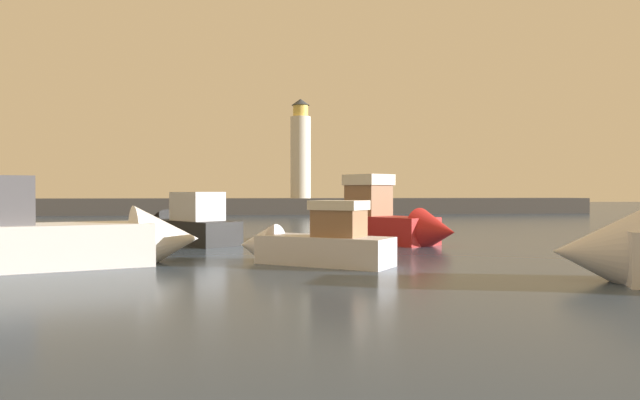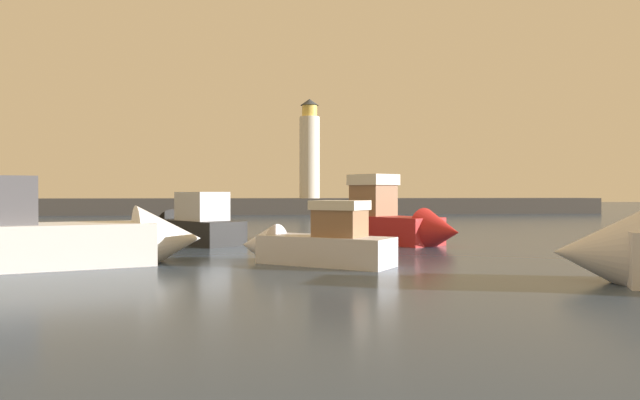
% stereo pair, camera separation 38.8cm
% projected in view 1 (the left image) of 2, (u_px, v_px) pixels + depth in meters
% --- Properties ---
extents(ground_plane, '(220.00, 220.00, 0.00)m').
position_uv_depth(ground_plane, '(258.00, 235.00, 34.31)').
color(ground_plane, '#2D3D51').
extents(breakwater, '(79.19, 4.95, 1.82)m').
position_uv_depth(breakwater, '(251.00, 206.00, 66.73)').
color(breakwater, '#423F3D').
rests_on(breakwater, ground_plane).
extents(lighthouse, '(2.31, 2.31, 11.38)m').
position_uv_depth(lighthouse, '(301.00, 151.00, 67.36)').
color(lighthouse, silver).
rests_on(lighthouse, breakwater).
extents(motorboat_0, '(9.41, 5.44, 3.44)m').
position_uv_depth(motorboat_0, '(73.00, 239.00, 19.62)').
color(motorboat_0, white).
rests_on(motorboat_0, ground_plane).
extents(motorboat_1, '(5.70, 4.70, 2.47)m').
position_uv_depth(motorboat_1, '(307.00, 243.00, 20.43)').
color(motorboat_1, silver).
rests_on(motorboat_1, ground_plane).
extents(motorboat_2, '(5.81, 6.62, 2.87)m').
position_uv_depth(motorboat_2, '(182.00, 226.00, 28.96)').
color(motorboat_2, black).
rests_on(motorboat_2, ground_plane).
extents(motorboat_3, '(6.00, 7.48, 3.71)m').
position_uv_depth(motorboat_3, '(391.00, 222.00, 28.63)').
color(motorboat_3, '#B21E1E').
rests_on(motorboat_3, ground_plane).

